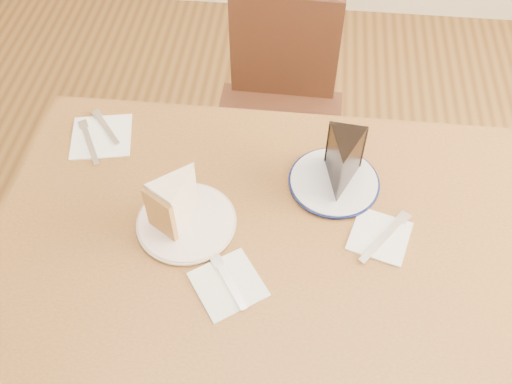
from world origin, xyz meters
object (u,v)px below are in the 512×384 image
object	(u,v)px
table	(265,263)
chair_far	(279,118)
carrot_cake	(179,198)
chocolate_cake	(342,165)
plate_navy	(334,182)
plate_cream	(187,222)

from	to	relation	value
table	chair_far	bearing A→B (deg)	91.44
chair_far	carrot_cake	size ratio (longest dim) A/B	7.30
table	carrot_cake	bearing A→B (deg)	168.07
chair_far	chocolate_cake	bearing A→B (deg)	109.80
chair_far	chocolate_cake	world-z (taller)	chocolate_cake
table	carrot_cake	size ratio (longest dim) A/B	10.56
plate_navy	carrot_cake	size ratio (longest dim) A/B	1.78
carrot_cake	chocolate_cake	xyz separation A→B (m)	(0.35, 0.13, 0.00)
chocolate_cake	plate_navy	bearing A→B (deg)	-12.53
table	plate_cream	world-z (taller)	plate_cream
carrot_cake	table	bearing A→B (deg)	20.95
chair_far	carrot_cake	world-z (taller)	carrot_cake
chair_far	plate_cream	bearing A→B (deg)	77.18
plate_cream	chocolate_cake	distance (m)	0.37
chair_far	plate_cream	xyz separation A→B (m)	(-0.16, -0.65, 0.29)
plate_navy	chocolate_cake	distance (m)	0.07
plate_cream	table	bearing A→B (deg)	-7.29
table	chocolate_cake	bearing A→B (deg)	47.33
carrot_cake	plate_cream	bearing A→B (deg)	-21.25
chair_far	plate_navy	bearing A→B (deg)	108.71
chair_far	plate_navy	world-z (taller)	chair_far
plate_navy	chair_far	bearing A→B (deg)	107.63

